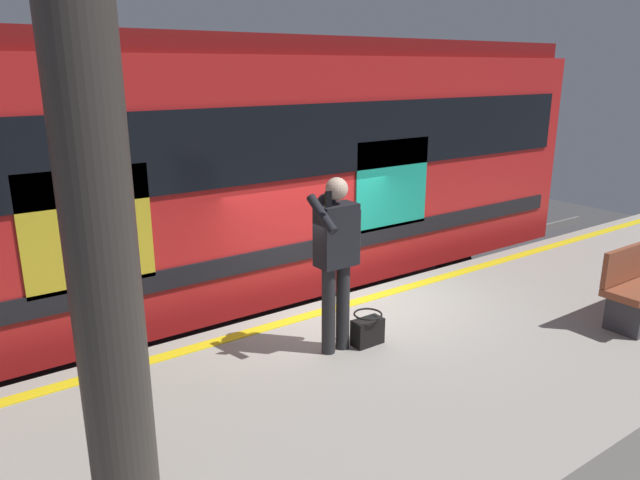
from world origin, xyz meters
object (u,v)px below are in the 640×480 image
Objects in this scene: handbag at (368,330)px; station_column at (103,265)px; passenger at (336,251)px; train_carriage at (209,165)px.

handbag is 0.10× the size of station_column.
passenger is 0.51× the size of station_column.
station_column reaches higher than handbag.
station_column reaches higher than train_carriage.
train_carriage is at bearing -86.78° from handbag.
train_carriage is at bearing -121.48° from station_column.
station_column is (2.87, 1.10, 1.59)m from handbag.
train_carriage is 3.55m from handbag.
passenger is at bearing 87.04° from train_carriage.
passenger reaches higher than handbag.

